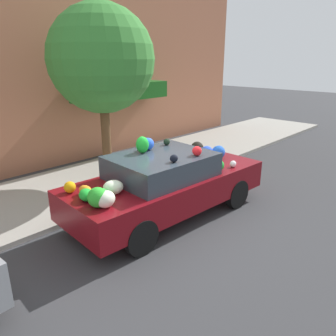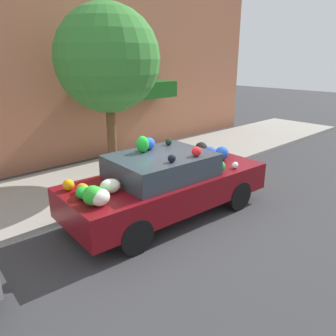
% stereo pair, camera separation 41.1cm
% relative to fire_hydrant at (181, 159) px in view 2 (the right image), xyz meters
% --- Properties ---
extents(ground_plane, '(60.00, 60.00, 0.00)m').
position_rel_fire_hydrant_xyz_m(ground_plane, '(-2.08, -1.64, -0.45)').
color(ground_plane, '#38383A').
extents(sidewalk_curb, '(24.00, 3.20, 0.10)m').
position_rel_fire_hydrant_xyz_m(sidewalk_curb, '(-2.08, 1.06, -0.40)').
color(sidewalk_curb, '#9E998E').
rests_on(sidewalk_curb, ground).
extents(building_facade, '(18.00, 1.20, 5.70)m').
position_rel_fire_hydrant_xyz_m(building_facade, '(-1.96, 3.28, 2.37)').
color(building_facade, '#B26B4C').
rests_on(building_facade, ground).
extents(street_tree, '(2.64, 2.64, 4.43)m').
position_rel_fire_hydrant_xyz_m(street_tree, '(-1.74, 0.90, 2.75)').
color(street_tree, brown).
rests_on(street_tree, sidewalk_curb).
extents(fire_hydrant, '(0.20, 0.20, 0.70)m').
position_rel_fire_hydrant_xyz_m(fire_hydrant, '(0.00, 0.00, 0.00)').
color(fire_hydrant, '#B2B2B7').
rests_on(fire_hydrant, sidewalk_curb).
extents(art_car, '(4.55, 2.01, 1.73)m').
position_rel_fire_hydrant_xyz_m(art_car, '(-2.13, -1.68, 0.31)').
color(art_car, maroon).
rests_on(art_car, ground).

